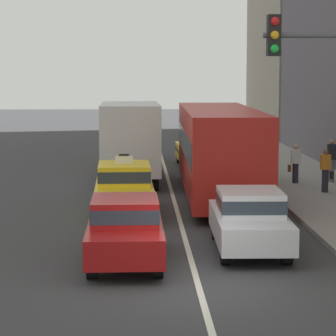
{
  "coord_description": "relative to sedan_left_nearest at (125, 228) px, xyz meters",
  "views": [
    {
      "loc": [
        -1.28,
        -16.2,
        4.53
      ],
      "look_at": [
        -0.26,
        10.11,
        1.3
      ],
      "focal_mm": 83.97,
      "sensor_mm": 36.0,
      "label": 1
    }
  ],
  "objects": [
    {
      "name": "ground_plane",
      "position": [
        1.59,
        -2.13,
        -0.85
      ],
      "size": [
        160.0,
        160.0,
        0.0
      ],
      "primitive_type": "plane",
      "color": "#353538"
    },
    {
      "name": "lane_stripe_left_right",
      "position": [
        1.59,
        17.87,
        -0.84
      ],
      "size": [
        0.14,
        80.0,
        0.01
      ],
      "primitive_type": "cube",
      "color": "silver",
      "rests_on": "ground"
    },
    {
      "name": "sidewalk_curb",
      "position": [
        7.19,
        12.87,
        -0.77
      ],
      "size": [
        4.0,
        90.0,
        0.15
      ],
      "primitive_type": "cube",
      "color": "gray",
      "rests_on": "ground"
    },
    {
      "name": "sedan_left_nearest",
      "position": [
        0.0,
        0.0,
        0.0
      ],
      "size": [
        1.8,
        4.32,
        1.58
      ],
      "color": "black",
      "rests_on": "ground"
    },
    {
      "name": "taxi_left_second",
      "position": [
        -0.13,
        6.38,
        0.03
      ],
      "size": [
        1.91,
        4.6,
        1.96
      ],
      "color": "black",
      "rests_on": "ground"
    },
    {
      "name": "box_truck_left_third",
      "position": [
        0.0,
        13.87,
        0.93
      ],
      "size": [
        2.36,
        6.98,
        3.27
      ],
      "color": "black",
      "rests_on": "ground"
    },
    {
      "name": "taxi_left_fourth",
      "position": [
        -0.11,
        21.41,
        0.03
      ],
      "size": [
        1.88,
        4.58,
        1.96
      ],
      "color": "black",
      "rests_on": "ground"
    },
    {
      "name": "sedan_right_nearest",
      "position": [
        3.13,
        1.12,
        0.0
      ],
      "size": [
        1.86,
        4.34,
        1.58
      ],
      "color": "black",
      "rests_on": "ground"
    },
    {
      "name": "bus_right_second",
      "position": [
        3.24,
        9.75,
        0.97
      ],
      "size": [
        2.71,
        11.24,
        3.22
      ],
      "color": "black",
      "rests_on": "ground"
    },
    {
      "name": "taxi_right_third",
      "position": [
        3.15,
        19.16,
        0.03
      ],
      "size": [
        1.87,
        4.58,
        1.96
      ],
      "color": "black",
      "rests_on": "ground"
    },
    {
      "name": "pedestrian_near_crosswalk",
      "position": [
        8.06,
        12.53,
        0.17
      ],
      "size": [
        0.47,
        0.24,
        1.73
      ],
      "color": "slate",
      "rests_on": "sidewalk_curb"
    },
    {
      "name": "pedestrian_mid_block",
      "position": [
        6.54,
        12.31,
        0.06
      ],
      "size": [
        0.47,
        0.24,
        1.53
      ],
      "color": "#23232D",
      "rests_on": "sidewalk_curb"
    },
    {
      "name": "pedestrian_by_storefront",
      "position": [
        7.18,
        9.89,
        0.1
      ],
      "size": [
        0.47,
        0.24,
        1.59
      ],
      "color": "#23232D",
      "rests_on": "sidewalk_curb"
    },
    {
      "name": "pedestrian_trailing",
      "position": [
        6.39,
        19.62,
        0.14
      ],
      "size": [
        0.47,
        0.24,
        1.67
      ],
      "color": "#23232D",
      "rests_on": "sidewalk_curb"
    }
  ]
}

